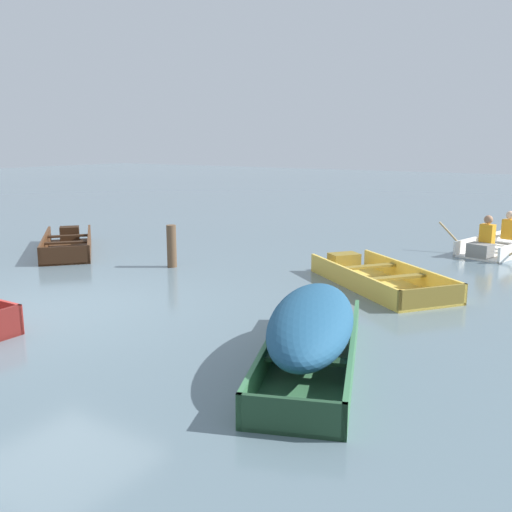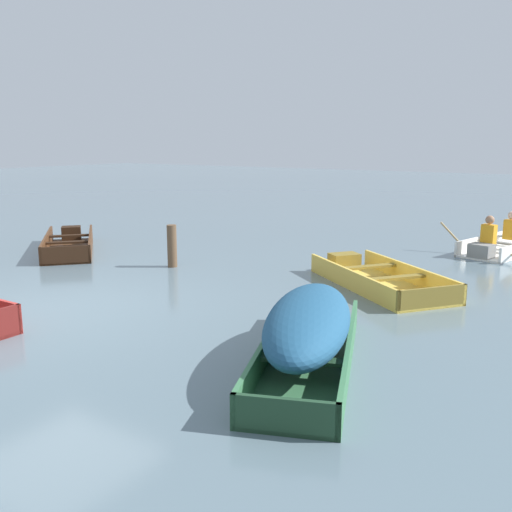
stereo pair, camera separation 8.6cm
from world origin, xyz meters
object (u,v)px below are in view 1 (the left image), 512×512
(skiff_green_far_moored, at_px, (312,327))
(mooring_post, at_px, (172,246))
(skiff_yellow_near_moored, at_px, (376,278))
(skiff_dark_varnish_mid_moored, at_px, (68,245))
(rowboat_white_with_crew, at_px, (504,244))

(skiff_green_far_moored, height_order, mooring_post, mooring_post)
(skiff_yellow_near_moored, xyz_separation_m, mooring_post, (-3.85, -0.86, 0.30))
(skiff_green_far_moored, bearing_deg, skiff_dark_varnish_mid_moored, 159.06)
(skiff_yellow_near_moored, xyz_separation_m, rowboat_white_with_crew, (1.29, 4.32, 0.07))
(skiff_dark_varnish_mid_moored, xyz_separation_m, mooring_post, (3.09, -0.01, 0.28))
(skiff_dark_varnish_mid_moored, relative_size, mooring_post, 3.49)
(rowboat_white_with_crew, bearing_deg, skiff_green_far_moored, -93.89)
(skiff_dark_varnish_mid_moored, distance_m, rowboat_white_with_crew, 9.71)
(skiff_yellow_near_moored, relative_size, skiff_dark_varnish_mid_moored, 1.05)
(rowboat_white_with_crew, bearing_deg, skiff_dark_varnish_mid_moored, -147.84)
(skiff_yellow_near_moored, xyz_separation_m, skiff_green_far_moored, (0.74, -3.78, 0.32))
(rowboat_white_with_crew, xyz_separation_m, mooring_post, (-5.14, -5.18, 0.23))
(skiff_green_far_moored, xyz_separation_m, rowboat_white_with_crew, (0.55, 8.11, -0.25))
(skiff_green_far_moored, bearing_deg, mooring_post, 147.46)
(skiff_yellow_near_moored, relative_size, mooring_post, 3.66)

